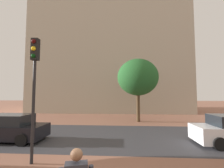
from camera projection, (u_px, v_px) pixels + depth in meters
name	position (u px, v px, depth m)	size (l,w,h in m)	color
ground_plane	(113.00, 128.00, 12.62)	(120.00, 120.00, 0.00)	#93604C
street_asphalt_strip	(111.00, 136.00, 10.22)	(120.00, 6.79, 0.00)	#38383D
landmark_building	(111.00, 48.00, 29.11)	(24.90, 13.52, 36.88)	#B2A893
car_black	(9.00, 128.00, 9.17)	(4.23, 2.02, 1.52)	black
traffic_light_pole	(34.00, 75.00, 6.29)	(0.28, 0.34, 4.99)	black
tree_curb_far	(138.00, 77.00, 15.92)	(4.15, 4.15, 6.36)	#4C3823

